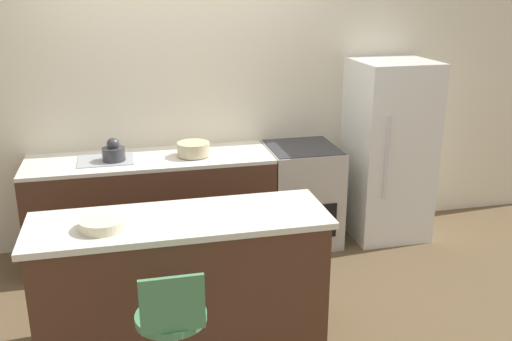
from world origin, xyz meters
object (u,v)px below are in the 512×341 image
Objects in this scene: refrigerator at (388,150)px; oven_range at (301,194)px; kettle at (114,152)px; mixing_bowl at (193,149)px.

oven_range is at bearing 178.99° from refrigerator.
refrigerator is 2.42m from kettle.
kettle is 0.64m from mixing_bowl.
refrigerator is at bearing -1.01° from oven_range.
kettle is 0.71× the size of mixing_bowl.
refrigerator is at bearing 0.83° from mixing_bowl.
mixing_bowl is (0.64, 0.00, -0.02)m from kettle.
oven_range is 1.69m from kettle.
refrigerator is (0.81, -0.01, 0.36)m from oven_range.
oven_range is 1.09m from mixing_bowl.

